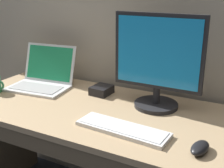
{
  "coord_description": "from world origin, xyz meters",
  "views": [
    {
      "loc": [
        0.73,
        -1.18,
        1.34
      ],
      "look_at": [
        0.12,
        0.0,
        0.88
      ],
      "focal_mm": 47.21,
      "sensor_mm": 36.0,
      "label": 1
    }
  ],
  "objects_px": {
    "computer_mouse": "(200,148)",
    "wired_keyboard": "(122,129)",
    "external_monitor": "(157,64)",
    "external_drive_box": "(102,90)",
    "laptop_white": "(42,79)"
  },
  "relations": [
    {
      "from": "external_monitor",
      "to": "external_drive_box",
      "type": "relative_size",
      "value": 3.99
    },
    {
      "from": "laptop_white",
      "to": "external_monitor",
      "type": "height_order",
      "value": "external_monitor"
    },
    {
      "from": "laptop_white",
      "to": "computer_mouse",
      "type": "distance_m",
      "value": 1.05
    },
    {
      "from": "laptop_white",
      "to": "external_drive_box",
      "type": "height_order",
      "value": "laptop_white"
    },
    {
      "from": "wired_keyboard",
      "to": "external_monitor",
      "type": "bearing_deg",
      "value": 82.73
    },
    {
      "from": "external_monitor",
      "to": "wired_keyboard",
      "type": "height_order",
      "value": "external_monitor"
    },
    {
      "from": "computer_mouse",
      "to": "wired_keyboard",
      "type": "bearing_deg",
      "value": -173.94
    },
    {
      "from": "wired_keyboard",
      "to": "computer_mouse",
      "type": "xyz_separation_m",
      "value": [
        0.33,
        -0.02,
        0.01
      ]
    },
    {
      "from": "wired_keyboard",
      "to": "external_drive_box",
      "type": "bearing_deg",
      "value": 130.86
    },
    {
      "from": "laptop_white",
      "to": "external_monitor",
      "type": "xyz_separation_m",
      "value": [
        0.71,
        0.02,
        0.18
      ]
    },
    {
      "from": "computer_mouse",
      "to": "external_drive_box",
      "type": "height_order",
      "value": "external_drive_box"
    },
    {
      "from": "laptop_white",
      "to": "wired_keyboard",
      "type": "distance_m",
      "value": 0.73
    },
    {
      "from": "external_drive_box",
      "to": "computer_mouse",
      "type": "bearing_deg",
      "value": -29.98
    },
    {
      "from": "laptop_white",
      "to": "wired_keyboard",
      "type": "relative_size",
      "value": 0.9
    },
    {
      "from": "external_monitor",
      "to": "external_drive_box",
      "type": "bearing_deg",
      "value": 173.71
    }
  ]
}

